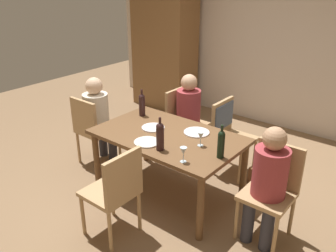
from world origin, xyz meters
name	(u,v)px	position (x,y,z in m)	size (l,w,h in m)	color
ground_plane	(168,192)	(0.00, 0.00, 0.00)	(10.00, 10.00, 0.00)	#846647
rear_room_partition	(277,41)	(0.00, 2.69, 1.35)	(6.40, 0.12, 2.70)	beige
armoire_cabinet	(164,47)	(-1.89, 2.24, 1.10)	(1.18, 0.62, 2.18)	brown
dining_table	(168,142)	(0.00, 0.00, 0.65)	(1.58, 0.97, 0.74)	brown
chair_right_end	(272,185)	(1.17, 0.09, 0.53)	(0.44, 0.44, 0.92)	tan
chair_far_left	(183,118)	(-0.44, 0.87, 0.53)	(0.44, 0.44, 0.92)	tan
chair_left_end	(92,127)	(-1.17, -0.09, 0.53)	(0.44, 0.44, 0.92)	tan
chair_near	(116,189)	(0.09, -0.87, 0.53)	(0.44, 0.44, 0.92)	tan
chair_far_right	(227,127)	(0.23, 0.87, 0.59)	(0.46, 0.44, 0.92)	tan
person_woman_host	(268,178)	(1.17, -0.03, 0.66)	(0.31, 0.36, 1.15)	#33333D
person_man_bearded	(190,111)	(-0.33, 0.87, 0.66)	(0.36, 0.32, 1.15)	#33333D
person_man_guest	(98,114)	(-1.17, 0.03, 0.67)	(0.32, 0.37, 1.16)	#33333D
wine_bottle_tall_green	(142,104)	(-0.59, 0.23, 0.88)	(0.08, 0.08, 0.33)	black
wine_bottle_dark_red	(221,143)	(0.70, -0.08, 0.89)	(0.07, 0.07, 0.33)	black
wine_bottle_short_olive	(160,136)	(0.16, -0.32, 0.89)	(0.08, 0.08, 0.34)	black
wine_glass_near_left	(200,136)	(0.42, 0.00, 0.84)	(0.07, 0.07, 0.15)	silver
wine_glass_centre	(183,152)	(0.48, -0.37, 0.84)	(0.07, 0.07, 0.15)	silver
dinner_plate_host	(197,132)	(0.22, 0.23, 0.74)	(0.28, 0.28, 0.01)	white
dinner_plate_guest_left	(147,142)	(-0.04, -0.29, 0.74)	(0.27, 0.27, 0.01)	silver
dinner_plate_guest_right	(153,128)	(-0.23, 0.03, 0.74)	(0.26, 0.26, 0.01)	white
handbag	(259,174)	(0.71, 0.87, 0.11)	(0.28, 0.12, 0.22)	brown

